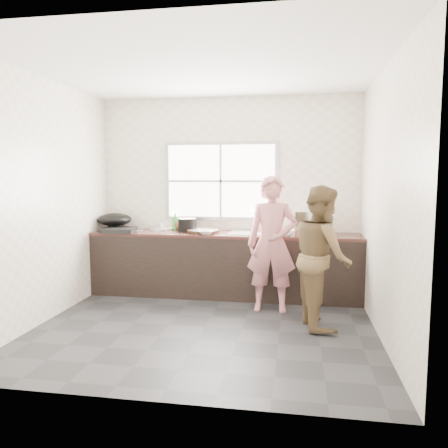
% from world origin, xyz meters
% --- Properties ---
extents(floor, '(3.60, 3.20, 0.01)m').
position_xyz_m(floor, '(0.00, 0.00, -0.01)').
color(floor, '#27272A').
rests_on(floor, ground).
extents(ceiling, '(3.60, 3.20, 0.01)m').
position_xyz_m(ceiling, '(0.00, 0.00, 2.71)').
color(ceiling, silver).
rests_on(ceiling, wall_back).
extents(wall_back, '(3.60, 0.01, 2.70)m').
position_xyz_m(wall_back, '(0.00, 1.60, 1.35)').
color(wall_back, silver).
rests_on(wall_back, ground).
extents(wall_left, '(0.01, 3.20, 2.70)m').
position_xyz_m(wall_left, '(-1.80, 0.00, 1.35)').
color(wall_left, beige).
rests_on(wall_left, ground).
extents(wall_right, '(0.01, 3.20, 2.70)m').
position_xyz_m(wall_right, '(1.80, 0.00, 1.35)').
color(wall_right, beige).
rests_on(wall_right, ground).
extents(wall_front, '(3.60, 0.01, 2.70)m').
position_xyz_m(wall_front, '(0.00, -1.60, 1.35)').
color(wall_front, beige).
rests_on(wall_front, ground).
extents(cabinet, '(3.60, 0.62, 0.82)m').
position_xyz_m(cabinet, '(0.00, 1.29, 0.41)').
color(cabinet, black).
rests_on(cabinet, floor).
extents(countertop, '(3.60, 0.64, 0.04)m').
position_xyz_m(countertop, '(0.00, 1.29, 0.84)').
color(countertop, '#361B16').
rests_on(countertop, cabinet).
extents(sink, '(0.55, 0.45, 0.02)m').
position_xyz_m(sink, '(0.35, 1.29, 0.86)').
color(sink, silver).
rests_on(sink, countertop).
extents(faucet, '(0.02, 0.02, 0.30)m').
position_xyz_m(faucet, '(0.35, 1.49, 1.01)').
color(faucet, silver).
rests_on(faucet, countertop).
extents(window_frame, '(1.60, 0.05, 1.10)m').
position_xyz_m(window_frame, '(-0.10, 1.59, 1.55)').
color(window_frame, '#9EA0A5').
rests_on(window_frame, wall_back).
extents(window_glazing, '(1.50, 0.01, 1.00)m').
position_xyz_m(window_glazing, '(-0.10, 1.57, 1.55)').
color(window_glazing, white).
rests_on(window_glazing, window_frame).
extents(woman, '(0.56, 0.37, 1.52)m').
position_xyz_m(woman, '(0.67, 0.72, 0.76)').
color(woman, '#CB7A7F').
rests_on(woman, floor).
extents(person_side, '(0.73, 0.85, 1.53)m').
position_xyz_m(person_side, '(1.23, 0.26, 0.76)').
color(person_side, brown).
rests_on(person_side, floor).
extents(cutting_board, '(0.57, 0.57, 0.04)m').
position_xyz_m(cutting_board, '(-0.28, 1.24, 0.88)').
color(cutting_board, black).
rests_on(cutting_board, countertop).
extents(cleaver, '(0.25, 0.18, 0.01)m').
position_xyz_m(cleaver, '(-0.33, 1.29, 0.90)').
color(cleaver, silver).
rests_on(cleaver, cutting_board).
extents(bowl_mince, '(0.26, 0.26, 0.05)m').
position_xyz_m(bowl_mince, '(-0.22, 1.08, 0.89)').
color(bowl_mince, white).
rests_on(bowl_mince, countertop).
extents(bowl_crabs, '(0.22, 0.22, 0.07)m').
position_xyz_m(bowl_crabs, '(0.80, 1.08, 0.89)').
color(bowl_crabs, white).
rests_on(bowl_crabs, countertop).
extents(bowl_held, '(0.28, 0.28, 0.07)m').
position_xyz_m(bowl_held, '(0.63, 1.14, 0.89)').
color(bowl_held, white).
rests_on(bowl_held, countertop).
extents(black_pot, '(0.32, 0.32, 0.18)m').
position_xyz_m(black_pot, '(-0.53, 1.34, 0.95)').
color(black_pot, black).
rests_on(black_pot, countertop).
extents(plate_food, '(0.29, 0.29, 0.02)m').
position_xyz_m(plate_food, '(-0.90, 1.52, 0.87)').
color(plate_food, white).
rests_on(plate_food, countertop).
extents(bottle_green, '(0.12, 0.12, 0.27)m').
position_xyz_m(bottle_green, '(-0.74, 1.49, 0.99)').
color(bottle_green, green).
rests_on(bottle_green, countertop).
extents(bottle_brown_tall, '(0.10, 0.10, 0.19)m').
position_xyz_m(bottle_brown_tall, '(-0.62, 1.52, 0.95)').
color(bottle_brown_tall, '#3F190F').
rests_on(bottle_brown_tall, countertop).
extents(bottle_brown_short, '(0.18, 0.18, 0.18)m').
position_xyz_m(bottle_brown_short, '(-0.69, 1.50, 0.95)').
color(bottle_brown_short, '#512B14').
rests_on(bottle_brown_short, countertop).
extents(glass_jar, '(0.08, 0.08, 0.09)m').
position_xyz_m(glass_jar, '(-0.94, 1.44, 0.91)').
color(glass_jar, silver).
rests_on(glass_jar, countertop).
extents(burner, '(0.46, 0.46, 0.06)m').
position_xyz_m(burner, '(-1.42, 1.12, 0.89)').
color(burner, black).
rests_on(burner, countertop).
extents(wok, '(0.57, 0.57, 0.18)m').
position_xyz_m(wok, '(-1.59, 1.34, 1.01)').
color(wok, black).
rests_on(wok, burner).
extents(dish_rack, '(0.41, 0.31, 0.29)m').
position_xyz_m(dish_rack, '(1.12, 1.47, 1.01)').
color(dish_rack, white).
rests_on(dish_rack, countertop).
extents(pot_lid_left, '(0.34, 0.34, 0.01)m').
position_xyz_m(pot_lid_left, '(-1.29, 1.37, 0.87)').
color(pot_lid_left, '#B1B2B9').
rests_on(pot_lid_left, countertop).
extents(pot_lid_right, '(0.31, 0.31, 0.01)m').
position_xyz_m(pot_lid_right, '(-0.98, 1.41, 0.87)').
color(pot_lid_right, silver).
rests_on(pot_lid_right, countertop).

